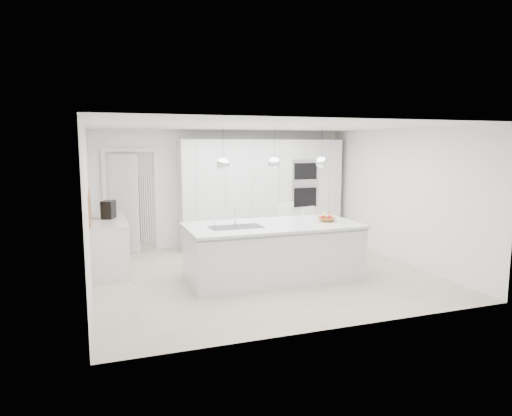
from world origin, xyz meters
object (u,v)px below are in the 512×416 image
object	(u,v)px
espresso_machine	(108,210)
bar_stool_right	(311,233)
island_base	(274,253)
fruit_bowl	(327,219)
bar_stool_left	(289,233)

from	to	relation	value
espresso_machine	bar_stool_right	bearing A→B (deg)	10.78
island_base	fruit_bowl	xyz separation A→B (m)	(0.96, -0.00, 0.51)
island_base	espresso_machine	size ratio (longest dim) A/B	8.88
fruit_bowl	bar_stool_right	xyz separation A→B (m)	(0.18, 0.97, -0.44)
island_base	bar_stool_right	world-z (taller)	bar_stool_right
espresso_machine	bar_stool_left	size ratio (longest dim) A/B	0.29
island_base	bar_stool_left	size ratio (longest dim) A/B	2.56
island_base	espresso_machine	bearing A→B (deg)	148.35
bar_stool_left	bar_stool_right	distance (m)	0.49
fruit_bowl	bar_stool_right	size ratio (longest dim) A/B	0.31
espresso_machine	bar_stool_left	xyz separation A→B (m)	(3.20, -0.64, -0.51)
island_base	bar_stool_left	xyz separation A→B (m)	(0.67, 0.92, 0.12)
island_base	bar_stool_right	distance (m)	1.51
fruit_bowl	espresso_machine	xyz separation A→B (m)	(-3.49, 1.56, 0.12)
bar_stool_right	fruit_bowl	bearing A→B (deg)	-120.62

